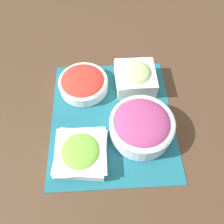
{
  "coord_description": "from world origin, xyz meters",
  "views": [
    {
      "loc": [
        -0.36,
        0.02,
        0.62
      ],
      "look_at": [
        0.0,
        0.0,
        0.03
      ],
      "focal_mm": 35.0,
      "sensor_mm": 36.0,
      "label": 1
    }
  ],
  "objects_px": {
    "lettuce_bowl": "(81,153)",
    "tomato_bowl": "(83,82)",
    "onion_bowl": "(142,125)",
    "cucumber_bowl": "(135,77)"
  },
  "relations": [
    {
      "from": "lettuce_bowl",
      "to": "tomato_bowl",
      "type": "relative_size",
      "value": 0.93
    },
    {
      "from": "onion_bowl",
      "to": "lettuce_bowl",
      "type": "height_order",
      "value": "onion_bowl"
    },
    {
      "from": "lettuce_bowl",
      "to": "tomato_bowl",
      "type": "bearing_deg",
      "value": -0.72
    },
    {
      "from": "onion_bowl",
      "to": "lettuce_bowl",
      "type": "relative_size",
      "value": 1.22
    },
    {
      "from": "cucumber_bowl",
      "to": "tomato_bowl",
      "type": "distance_m",
      "value": 0.18
    },
    {
      "from": "lettuce_bowl",
      "to": "tomato_bowl",
      "type": "distance_m",
      "value": 0.25
    },
    {
      "from": "tomato_bowl",
      "to": "cucumber_bowl",
      "type": "bearing_deg",
      "value": -88.95
    },
    {
      "from": "tomato_bowl",
      "to": "lettuce_bowl",
      "type": "bearing_deg",
      "value": 179.28
    },
    {
      "from": "onion_bowl",
      "to": "tomato_bowl",
      "type": "bearing_deg",
      "value": 43.84
    },
    {
      "from": "cucumber_bowl",
      "to": "tomato_bowl",
      "type": "xyz_separation_m",
      "value": [
        -0.0,
        0.18,
        -0.01
      ]
    }
  ]
}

